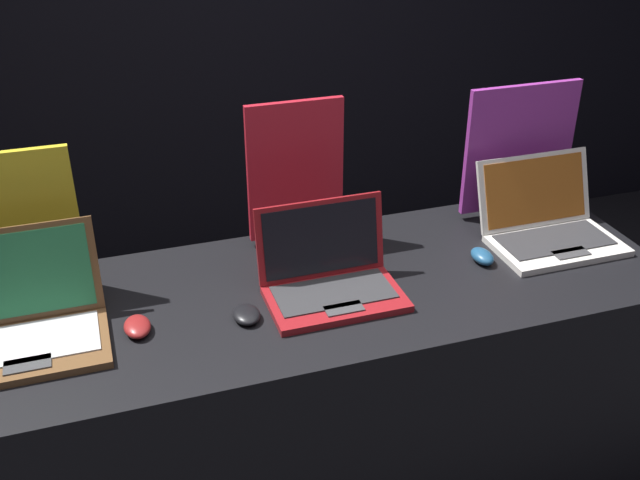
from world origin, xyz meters
TOP-DOWN VIEW (x-y plane):
  - display_counter at (0.00, 0.35)m, footprint 2.02×0.71m
  - laptop_front at (-0.77, 0.35)m, footprint 0.39×0.32m
  - mouse_front at (-0.51, 0.29)m, footprint 0.07×0.10m
  - promo_stand_front at (-0.77, 0.57)m, footprint 0.32×0.07m
  - laptop_middle at (0.02, 0.32)m, footprint 0.37×0.27m
  - mouse_middle at (-0.23, 0.26)m, footprint 0.07×0.10m
  - promo_stand_middle at (0.02, 0.64)m, footprint 0.29×0.07m
  - laptop_back at (0.76, 0.39)m, footprint 0.39×0.32m
  - mouse_back at (0.50, 0.34)m, footprint 0.06×0.09m
  - promo_stand_back at (0.76, 0.60)m, footprint 0.39×0.07m

SIDE VIEW (x-z plane):
  - display_counter at x=0.00m, z-range 0.00..0.86m
  - mouse_middle at x=-0.23m, z-range 0.86..0.89m
  - mouse_front at x=-0.51m, z-range 0.86..0.89m
  - mouse_back at x=0.50m, z-range 0.86..0.89m
  - laptop_back at x=0.76m, z-range 0.80..1.03m
  - laptop_middle at x=0.02m, z-range 0.80..1.03m
  - laptop_front at x=-0.77m, z-range 0.79..1.05m
  - promo_stand_front at x=-0.77m, z-range 0.85..1.27m
  - promo_stand_back at x=0.76m, z-range 0.85..1.29m
  - promo_stand_middle at x=0.02m, z-range 0.85..1.30m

